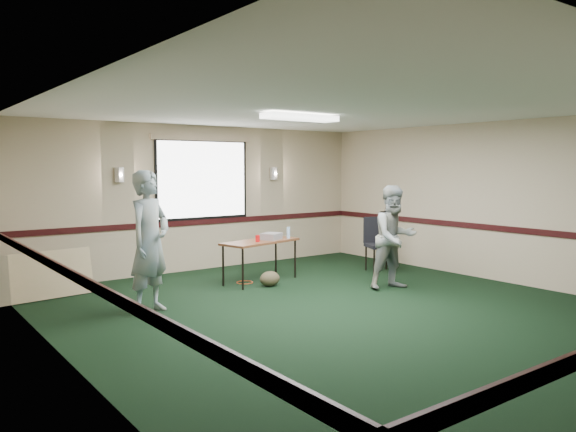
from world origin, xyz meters
TOP-DOWN VIEW (x-y plane):
  - ground at (0.00, 0.00)m, footprint 8.00×8.00m
  - room_shell at (0.00, 2.12)m, footprint 8.00×8.02m
  - folding_table at (0.21, 2.36)m, footprint 1.49×0.86m
  - projector at (0.43, 2.36)m, footprint 0.42×0.40m
  - game_console at (0.72, 2.67)m, footprint 0.25×0.24m
  - red_cup at (0.08, 2.25)m, footprint 0.07×0.07m
  - water_bottle at (0.77, 2.33)m, footprint 0.06×0.06m
  - duffel_bag at (0.13, 1.98)m, footprint 0.37×0.29m
  - cable_coil at (-0.05, 2.44)m, footprint 0.35×0.35m
  - folded_table at (-3.00, 3.21)m, footprint 1.39×0.37m
  - conference_chair at (2.53, 1.88)m, footprint 0.65×0.66m
  - person_left at (-2.07, 1.57)m, footprint 0.82×0.73m
  - person_right at (1.62, 0.65)m, footprint 0.90×0.76m

SIDE VIEW (x-z plane):
  - ground at x=0.00m, z-range 0.00..0.00m
  - cable_coil at x=-0.05m, z-range 0.00..0.01m
  - duffel_bag at x=0.13m, z-range 0.00..0.24m
  - folded_table at x=-3.00m, z-range 0.00..0.70m
  - conference_chair at x=2.53m, z-range 0.09..1.09m
  - folding_table at x=0.21m, z-range 0.30..1.00m
  - game_console at x=0.72m, z-range 0.70..0.75m
  - red_cup at x=0.08m, z-range 0.70..0.81m
  - projector at x=0.43m, z-range 0.70..0.81m
  - water_bottle at x=0.77m, z-range 0.70..0.90m
  - person_right at x=1.62m, z-range 0.00..1.64m
  - person_left at x=-2.07m, z-range 0.00..1.89m
  - room_shell at x=0.00m, z-range -2.42..5.58m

